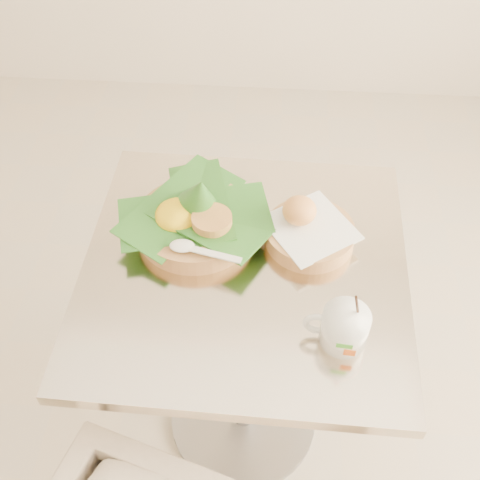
# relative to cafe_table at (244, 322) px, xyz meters

# --- Properties ---
(floor) EXTENTS (3.60, 3.60, 0.00)m
(floor) POSITION_rel_cafe_table_xyz_m (-0.15, -0.00, -0.53)
(floor) COLOR #C2B39C
(floor) RESTS_ON ground
(cafe_table) EXTENTS (0.71, 0.71, 0.75)m
(cafe_table) POSITION_rel_cafe_table_xyz_m (0.00, 0.00, 0.00)
(cafe_table) COLOR gray
(cafe_table) RESTS_ON floor
(rice_basket) EXTENTS (0.33, 0.33, 0.17)m
(rice_basket) POSITION_rel_cafe_table_xyz_m (-0.12, 0.09, 0.27)
(rice_basket) COLOR tan
(rice_basket) RESTS_ON cafe_table
(bread_basket) EXTENTS (0.23, 0.23, 0.10)m
(bread_basket) POSITION_rel_cafe_table_xyz_m (0.13, 0.08, 0.25)
(bread_basket) COLOR tan
(bread_basket) RESTS_ON cafe_table
(coffee_mug) EXTENTS (0.13, 0.10, 0.16)m
(coffee_mug) POSITION_rel_cafe_table_xyz_m (0.20, -0.18, 0.26)
(coffee_mug) COLOR white
(coffee_mug) RESTS_ON cafe_table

